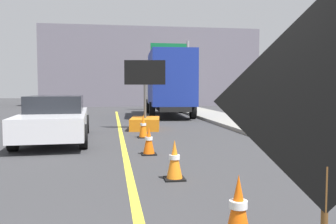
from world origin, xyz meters
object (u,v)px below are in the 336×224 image
(pickup_car, at_px, (55,118))
(traffic_cone_curbside, at_px, (143,126))
(roadwork_sign, at_px, (328,108))
(highway_guide_sign, at_px, (177,63))
(traffic_cone_near_sign, at_px, (238,210))
(box_truck, at_px, (169,83))
(arrow_board_trailer, at_px, (145,117))
(traffic_cone_mid_lane, at_px, (174,160))
(traffic_cone_far_lane, at_px, (149,141))

(pickup_car, relative_size, traffic_cone_curbside, 6.87)
(roadwork_sign, bearing_deg, highway_guide_sign, 82.27)
(pickup_car, bearing_deg, roadwork_sign, -70.28)
(pickup_car, distance_m, traffic_cone_near_sign, 8.49)
(box_truck, distance_m, highway_guide_sign, 5.53)
(roadwork_sign, height_order, pickup_car, roadwork_sign)
(arrow_board_trailer, xyz_separation_m, traffic_cone_mid_lane, (-0.21, -7.85, -0.13))
(roadwork_sign, bearing_deg, traffic_cone_near_sign, 102.15)
(box_truck, height_order, highway_guide_sign, highway_guide_sign)
(pickup_car, xyz_separation_m, highway_guide_sign, (6.38, 14.03, 2.72))
(box_truck, xyz_separation_m, traffic_cone_far_lane, (-2.37, -11.72, -1.57))
(box_truck, bearing_deg, arrow_board_trailer, -107.26)
(pickup_car, height_order, traffic_cone_near_sign, pickup_car)
(arrow_board_trailer, distance_m, traffic_cone_far_lane, 5.42)
(traffic_cone_near_sign, relative_size, traffic_cone_curbside, 0.95)
(roadwork_sign, bearing_deg, pickup_car, 109.72)
(box_truck, xyz_separation_m, pickup_car, (-4.97, -8.90, -1.21))
(box_truck, bearing_deg, pickup_car, -119.19)
(traffic_cone_mid_lane, bearing_deg, traffic_cone_near_sign, -85.65)
(traffic_cone_near_sign, relative_size, traffic_cone_mid_lane, 1.03)
(box_truck, xyz_separation_m, highway_guide_sign, (1.41, 5.13, 1.51))
(pickup_car, bearing_deg, traffic_cone_far_lane, -47.35)
(roadwork_sign, bearing_deg, traffic_cone_mid_lane, 96.70)
(arrow_board_trailer, distance_m, traffic_cone_curbside, 2.43)
(roadwork_sign, xyz_separation_m, traffic_cone_far_lane, (-0.65, 6.24, -1.13))
(traffic_cone_far_lane, bearing_deg, box_truck, 78.56)
(pickup_car, distance_m, traffic_cone_mid_lane, 5.98)
(roadwork_sign, height_order, arrow_board_trailer, arrow_board_trailer)
(arrow_board_trailer, xyz_separation_m, traffic_cone_far_lane, (-0.41, -5.41, -0.14))
(arrow_board_trailer, xyz_separation_m, box_truck, (1.96, 6.31, 1.43))
(pickup_car, bearing_deg, traffic_cone_curbside, 3.66)
(box_truck, height_order, traffic_cone_far_lane, box_truck)
(traffic_cone_mid_lane, relative_size, traffic_cone_far_lane, 1.02)
(arrow_board_trailer, relative_size, highway_guide_sign, 0.54)
(roadwork_sign, distance_m, traffic_cone_far_lane, 6.37)
(arrow_board_trailer, height_order, traffic_cone_mid_lane, arrow_board_trailer)
(roadwork_sign, xyz_separation_m, pickup_car, (-3.25, 9.06, -0.77))
(roadwork_sign, xyz_separation_m, highway_guide_sign, (3.13, 23.09, 1.95))
(roadwork_sign, height_order, box_truck, box_truck)
(highway_guide_sign, xyz_separation_m, traffic_cone_mid_lane, (-3.58, -19.29, -3.08))
(roadwork_sign, bearing_deg, arrow_board_trailer, 91.17)
(roadwork_sign, xyz_separation_m, arrow_board_trailer, (-0.24, 11.65, -0.99))
(roadwork_sign, distance_m, traffic_cone_near_sign, 1.61)
(box_truck, bearing_deg, traffic_cone_curbside, -104.43)
(roadwork_sign, relative_size, box_truck, 0.33)
(arrow_board_trailer, xyz_separation_m, pickup_car, (-3.01, -2.58, 0.22))
(pickup_car, relative_size, traffic_cone_mid_lane, 7.46)
(pickup_car, xyz_separation_m, traffic_cone_mid_lane, (2.80, -5.27, -0.35))
(box_truck, xyz_separation_m, traffic_cone_curbside, (-2.24, -8.72, -1.53))
(roadwork_sign, bearing_deg, box_truck, 84.52)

